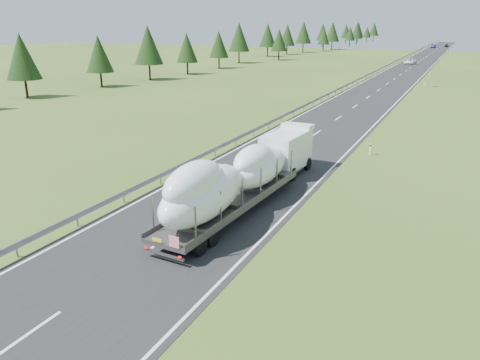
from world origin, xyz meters
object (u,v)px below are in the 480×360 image
at_px(highway_sign, 430,76).
at_px(distant_van, 410,62).
at_px(distant_car_blue, 434,46).
at_px(distant_car_dark, 447,45).
at_px(boat_truck, 242,174).

distance_m(highway_sign, distant_van, 48.63).
bearing_deg(distant_car_blue, distant_car_dark, 68.84).
bearing_deg(highway_sign, distant_van, 100.17).
height_order(distant_van, distant_car_blue, distant_car_blue).
relative_size(boat_truck, distant_car_dark, 4.62).
xyz_separation_m(highway_sign, boat_truck, (-5.43, -65.59, 0.38)).
bearing_deg(distant_car_blue, boat_truck, -86.04).
distance_m(boat_truck, distant_van, 113.50).
bearing_deg(distant_car_dark, highway_sign, -88.57).
height_order(distant_car_dark, distant_car_blue, distant_car_blue).
xyz_separation_m(boat_truck, distant_car_dark, (0.80, 222.24, -1.51)).
bearing_deg(distant_van, boat_truck, -82.54).
height_order(boat_truck, distant_car_dark, boat_truck).
distance_m(highway_sign, distant_car_dark, 156.72).
bearing_deg(distant_van, highway_sign, -73.97).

